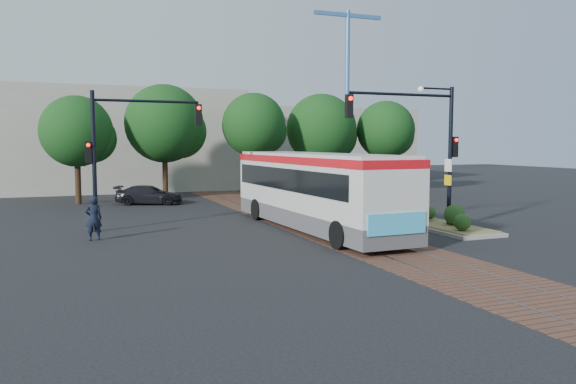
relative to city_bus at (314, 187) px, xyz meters
name	(u,v)px	position (x,y,z in m)	size (l,w,h in m)	color
ground	(337,233)	(0.55, -1.12, -1.86)	(120.00, 120.00, 0.00)	black
trackbed	(301,220)	(0.55, 2.88, -1.86)	(3.60, 40.00, 0.02)	brown
tree_row	(248,128)	(1.77, 15.30, 2.98)	(26.40, 5.60, 7.67)	#382314
warehouses	(188,143)	(0.03, 27.63, 1.95)	(40.00, 13.00, 8.00)	#ADA899
crane	(347,77)	(18.55, 32.88, 9.02)	(8.00, 0.50, 18.00)	#3F72B2
city_bus	(314,187)	(0.00, 0.00, 0.00)	(3.09, 12.60, 3.35)	#4E4E51
traffic_island	(445,222)	(5.38, -2.02, -1.54)	(2.20, 5.20, 1.13)	gray
signal_pole_main	(427,134)	(4.42, -1.93, 2.29)	(5.49, 0.46, 6.00)	black
signal_pole_left	(121,141)	(-7.81, 2.88, 2.00)	(4.99, 0.34, 6.00)	black
officer	(94,218)	(-9.12, 0.63, -1.00)	(0.63, 0.42, 1.73)	black
parked_car	(149,195)	(-5.38, 13.02, -1.28)	(1.65, 4.05, 1.18)	black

